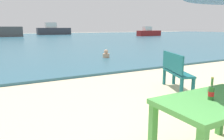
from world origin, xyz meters
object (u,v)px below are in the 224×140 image
Objects in this scene: picnic_table_green at (215,108)px; swimmer_person at (106,54)px; beer_bottle_amber at (211,92)px; boat_tanker at (149,32)px; boat_fishing_trawler at (54,30)px; bench_teal_center at (175,69)px.

swimmer_person is at bearing 71.53° from picnic_table_green.
beer_bottle_amber is 0.06× the size of boat_tanker.
swimmer_person is at bearing -132.54° from boat_tanker.
boat_tanker is at bearing 52.83° from beer_bottle_amber.
boat_fishing_trawler is at bearing 80.23° from swimmer_person.
swimmer_person is (0.94, 5.65, -0.30)m from bench_teal_center.
bench_teal_center is 41.45m from boat_fishing_trawler.
swimmer_person is (2.75, 8.00, -0.61)m from beer_bottle_amber.
picnic_table_green is 2.94m from bench_teal_center.
bench_teal_center is at bearing 53.71° from picnic_table_green.
boat_tanker reaches higher than beer_bottle_amber.
boat_fishing_trawler reaches higher than picnic_table_green.
picnic_table_green is 3.41× the size of swimmer_person.
picnic_table_green is 44.10m from boat_fishing_trawler.
swimmer_person is at bearing -99.77° from boat_fishing_trawler.
bench_teal_center reaches higher than picnic_table_green.
bench_teal_center is at bearing -99.72° from boat_fishing_trawler.
picnic_table_green is 1.12× the size of bench_teal_center.
boat_tanker is (19.06, 20.78, 0.42)m from swimmer_person.
boat_fishing_trawler is (8.74, 43.22, 0.30)m from picnic_table_green.
boat_tanker reaches higher than picnic_table_green.
boat_fishing_trawler is at bearing 80.28° from bench_teal_center.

